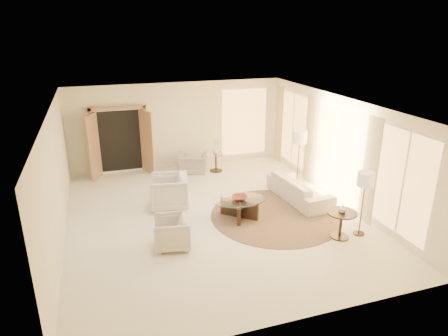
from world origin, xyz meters
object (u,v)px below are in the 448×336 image
object	(u,v)px
coffee_table	(239,206)
side_table	(216,160)
end_table	(341,220)
floor_lamp_near	(300,140)
sofa	(299,189)
armchair_right	(172,231)
floor_lamp_far	(365,182)
side_vase	(216,150)
armchair_left	(169,190)
end_vase	(343,209)
bowl	(239,198)
accent_chair	(192,160)

from	to	relation	value
coffee_table	side_table	world-z (taller)	side_table
end_table	floor_lamp_near	world-z (taller)	floor_lamp_near
sofa	armchair_right	size ratio (longest dim) A/B	2.84
armchair_right	coffee_table	size ratio (longest dim) A/B	0.48
floor_lamp_far	side_vase	distance (m)	5.38
side_table	side_vase	world-z (taller)	side_vase
armchair_left	sofa	bearing A→B (deg)	90.42
armchair_left	coffee_table	world-z (taller)	armchair_left
armchair_right	end_table	bearing A→B (deg)	88.27
floor_lamp_far	side_vase	xyz separation A→B (m)	(-1.89, 5.01, -0.55)
armchair_left	end_vase	world-z (taller)	armchair_left
sofa	armchair_right	xyz separation A→B (m)	(-3.77, -1.35, 0.07)
side_vase	coffee_table	bearing A→B (deg)	-97.19
armchair_left	floor_lamp_far	size ratio (longest dim) A/B	0.63
armchair_right	side_vase	world-z (taller)	side_vase
floor_lamp_near	floor_lamp_far	bearing A→B (deg)	-90.00
sofa	floor_lamp_far	size ratio (longest dim) A/B	1.44
floor_lamp_near	side_vase	world-z (taller)	floor_lamp_near
side_table	bowl	distance (m)	3.39
armchair_left	bowl	xyz separation A→B (m)	(1.53, -1.13, 0.05)
end_table	floor_lamp_near	xyz separation A→B (m)	(0.50, 2.99, 1.01)
armchair_left	side_vase	xyz separation A→B (m)	(1.95, 2.23, 0.25)
armchair_left	end_table	distance (m)	4.34
floor_lamp_far	side_vase	size ratio (longest dim) A/B	6.05
accent_chair	end_table	world-z (taller)	accent_chair
side_vase	armchair_left	bearing A→B (deg)	-131.24
accent_chair	side_vase	world-z (taller)	side_vase
sofa	floor_lamp_near	size ratio (longest dim) A/B	1.28
armchair_right	bowl	world-z (taller)	armchair_right
floor_lamp_near	end_vase	xyz separation A→B (m)	(-0.50, -2.99, -0.73)
sofa	armchair_right	world-z (taller)	armchair_right
coffee_table	floor_lamp_near	xyz separation A→B (m)	(2.32, 1.36, 1.14)
armchair_right	floor_lamp_far	world-z (taller)	floor_lamp_far
sofa	armchair_left	world-z (taller)	armchair_left
floor_lamp_near	bowl	size ratio (longest dim) A/B	4.42
armchair_left	side_table	xyz separation A→B (m)	(1.95, 2.23, -0.11)
armchair_right	floor_lamp_near	size ratio (longest dim) A/B	0.45
accent_chair	side_vase	xyz separation A→B (m)	(0.75, -0.14, 0.33)
sofa	side_vase	size ratio (longest dim) A/B	8.68
coffee_table	side_table	xyz separation A→B (m)	(0.42, 3.36, 0.07)
sofa	accent_chair	bearing A→B (deg)	32.03
coffee_table	bowl	distance (m)	0.22
armchair_right	side_table	world-z (taller)	armchair_right
armchair_left	armchair_right	size ratio (longest dim) A/B	1.25
end_table	armchair_left	bearing A→B (deg)	140.41
armchair_left	accent_chair	distance (m)	2.66
sofa	accent_chair	xyz separation A→B (m)	(-2.25, 3.01, 0.08)
floor_lamp_far	end_vase	world-z (taller)	floor_lamp_far
end_table	floor_lamp_far	xyz separation A→B (m)	(0.50, -0.01, 0.86)
bowl	end_vase	bearing A→B (deg)	-42.02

